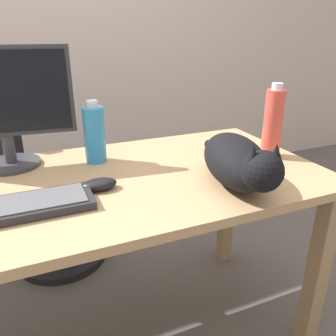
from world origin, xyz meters
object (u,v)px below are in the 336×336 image
Objects in this scene: office_chair at (45,197)px; spray_bottle at (273,123)px; computer_mouse at (99,184)px; water_bottle at (94,134)px; monitor at (1,104)px; cat at (237,161)px; keyboard at (10,209)px.

spray_bottle reaches higher than office_chair.
computer_mouse is 0.27m from water_bottle.
cat is at bearing -34.50° from monitor.
office_chair is at bearing 75.88° from monitor.
spray_bottle is at bearing 5.30° from keyboard.
computer_mouse is (0.15, -0.72, 0.35)m from office_chair.
monitor is at bearing 163.08° from spray_bottle.
computer_mouse is at bearing -100.22° from water_bottle.
keyboard is 0.67m from cat.
office_chair is 1.54× the size of cat.
keyboard is at bearing -97.83° from office_chair.
monitor reaches higher than office_chair.
office_chair is 0.69m from monitor.
monitor is at bearing 166.41° from water_bottle.
monitor reaches higher than computer_mouse.
computer_mouse is at bearing 11.05° from keyboard.
computer_mouse is at bearing 161.92° from cat.
spray_bottle is at bearing -39.55° from office_chair.
computer_mouse is (-0.41, 0.13, -0.06)m from cat.
spray_bottle is at bearing -18.43° from water_bottle.
keyboard is 0.26m from computer_mouse.
office_chair is at bearing 82.17° from keyboard.
cat is 2.11× the size of spray_bottle.
office_chair is at bearing 123.19° from cat.
water_bottle is (0.29, -0.07, -0.12)m from monitor.
monitor is (-0.10, -0.40, 0.56)m from office_chair.
water_bottle is at bearing -13.59° from monitor.
computer_mouse is at bearing -78.36° from office_chair.
monitor is 0.97m from spray_bottle.
computer_mouse is at bearing -176.88° from spray_bottle.
keyboard is 0.94m from spray_bottle.
monitor reaches higher than spray_bottle.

